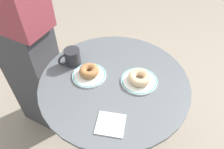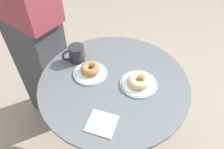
{
  "view_description": "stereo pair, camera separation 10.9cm",
  "coord_description": "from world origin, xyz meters",
  "px_view_note": "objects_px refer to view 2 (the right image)",
  "views": [
    {
      "loc": [
        -0.16,
        -0.74,
        1.57
      ],
      "look_at": [
        -0.01,
        0.01,
        0.79
      ],
      "focal_mm": 34.22,
      "sensor_mm": 36.0,
      "label": 1
    },
    {
      "loc": [
        -0.05,
        -0.75,
        1.57
      ],
      "look_at": [
        -0.01,
        0.01,
        0.79
      ],
      "focal_mm": 34.22,
      "sensor_mm": 36.0,
      "label": 2
    }
  ],
  "objects_px": {
    "plate_right": "(139,84)",
    "person_figure": "(31,29)",
    "cafe_table": "(114,108)",
    "plate_left": "(90,73)",
    "donut_glazed": "(139,80)",
    "coffee_mug": "(76,54)",
    "paper_napkin": "(102,123)",
    "donut_cinnamon": "(90,69)"
  },
  "relations": [
    {
      "from": "plate_right",
      "to": "person_figure",
      "type": "xyz_separation_m",
      "value": [
        -0.61,
        0.43,
        0.07
      ]
    },
    {
      "from": "cafe_table",
      "to": "coffee_mug",
      "type": "xyz_separation_m",
      "value": [
        -0.2,
        0.17,
        0.29
      ]
    },
    {
      "from": "coffee_mug",
      "to": "paper_napkin",
      "type": "bearing_deg",
      "value": -72.53
    },
    {
      "from": "plate_left",
      "to": "person_figure",
      "type": "bearing_deg",
      "value": 137.42
    },
    {
      "from": "plate_right",
      "to": "paper_napkin",
      "type": "height_order",
      "value": "plate_right"
    },
    {
      "from": "plate_right",
      "to": "coffee_mug",
      "type": "bearing_deg",
      "value": 147.8
    },
    {
      "from": "plate_right",
      "to": "donut_cinnamon",
      "type": "relative_size",
      "value": 1.79
    },
    {
      "from": "paper_napkin",
      "to": "coffee_mug",
      "type": "height_order",
      "value": "coffee_mug"
    },
    {
      "from": "coffee_mug",
      "to": "plate_right",
      "type": "bearing_deg",
      "value": -32.2
    },
    {
      "from": "plate_left",
      "to": "paper_napkin",
      "type": "height_order",
      "value": "plate_left"
    },
    {
      "from": "plate_right",
      "to": "person_figure",
      "type": "relative_size",
      "value": 0.11
    },
    {
      "from": "donut_glazed",
      "to": "paper_napkin",
      "type": "bearing_deg",
      "value": -131.2
    },
    {
      "from": "person_figure",
      "to": "plate_right",
      "type": "bearing_deg",
      "value": -34.79
    },
    {
      "from": "donut_glazed",
      "to": "plate_right",
      "type": "bearing_deg",
      "value": 0.0
    },
    {
      "from": "cafe_table",
      "to": "person_figure",
      "type": "bearing_deg",
      "value": 141.2
    },
    {
      "from": "donut_cinnamon",
      "to": "donut_glazed",
      "type": "height_order",
      "value": "donut_glazed"
    },
    {
      "from": "donut_glazed",
      "to": "coffee_mug",
      "type": "distance_m",
      "value": 0.39
    },
    {
      "from": "plate_left",
      "to": "coffee_mug",
      "type": "xyz_separation_m",
      "value": [
        -0.08,
        0.11,
        0.04
      ]
    },
    {
      "from": "donut_glazed",
      "to": "person_figure",
      "type": "relative_size",
      "value": 0.07
    },
    {
      "from": "cafe_table",
      "to": "donut_glazed",
      "type": "relative_size",
      "value": 6.63
    },
    {
      "from": "paper_napkin",
      "to": "donut_glazed",
      "type": "bearing_deg",
      "value": 48.8
    },
    {
      "from": "plate_left",
      "to": "coffee_mug",
      "type": "distance_m",
      "value": 0.15
    },
    {
      "from": "plate_left",
      "to": "donut_cinnamon",
      "type": "distance_m",
      "value": 0.03
    },
    {
      "from": "cafe_table",
      "to": "donut_cinnamon",
      "type": "xyz_separation_m",
      "value": [
        -0.12,
        0.07,
        0.27
      ]
    },
    {
      "from": "coffee_mug",
      "to": "donut_glazed",
      "type": "bearing_deg",
      "value": -32.2
    },
    {
      "from": "donut_cinnamon",
      "to": "coffee_mug",
      "type": "distance_m",
      "value": 0.13
    },
    {
      "from": "cafe_table",
      "to": "plate_left",
      "type": "relative_size",
      "value": 4.38
    },
    {
      "from": "plate_left",
      "to": "person_figure",
      "type": "height_order",
      "value": "person_figure"
    },
    {
      "from": "cafe_table",
      "to": "plate_right",
      "type": "distance_m",
      "value": 0.28
    },
    {
      "from": "coffee_mug",
      "to": "donut_cinnamon",
      "type": "bearing_deg",
      "value": -53.01
    },
    {
      "from": "cafe_table",
      "to": "paper_napkin",
      "type": "distance_m",
      "value": 0.36
    },
    {
      "from": "plate_right",
      "to": "donut_glazed",
      "type": "xyz_separation_m",
      "value": [
        0.0,
        0.0,
        0.03
      ]
    },
    {
      "from": "plate_right",
      "to": "donut_cinnamon",
      "type": "height_order",
      "value": "donut_cinnamon"
    },
    {
      "from": "plate_left",
      "to": "plate_right",
      "type": "relative_size",
      "value": 0.95
    },
    {
      "from": "cafe_table",
      "to": "donut_glazed",
      "type": "distance_m",
      "value": 0.3
    },
    {
      "from": "plate_left",
      "to": "coffee_mug",
      "type": "relative_size",
      "value": 1.44
    },
    {
      "from": "cafe_table",
      "to": "plate_right",
      "type": "xyz_separation_m",
      "value": [
        0.12,
        -0.03,
        0.25
      ]
    },
    {
      "from": "donut_cinnamon",
      "to": "paper_napkin",
      "type": "xyz_separation_m",
      "value": [
        0.05,
        -0.32,
        -0.03
      ]
    },
    {
      "from": "donut_cinnamon",
      "to": "coffee_mug",
      "type": "relative_size",
      "value": 0.85
    },
    {
      "from": "plate_left",
      "to": "plate_right",
      "type": "bearing_deg",
      "value": -20.01
    },
    {
      "from": "plate_left",
      "to": "donut_glazed",
      "type": "distance_m",
      "value": 0.26
    },
    {
      "from": "plate_right",
      "to": "person_figure",
      "type": "bearing_deg",
      "value": 145.21
    }
  ]
}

